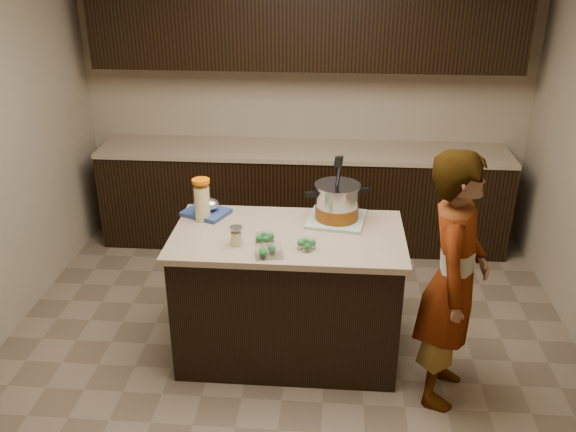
# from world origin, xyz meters

# --- Properties ---
(ground_plane) EXTENTS (4.00, 4.00, 0.00)m
(ground_plane) POSITION_xyz_m (0.00, 0.00, 0.00)
(ground_plane) COLOR brown
(ground_plane) RESTS_ON ground
(room_shell) EXTENTS (4.04, 4.04, 2.72)m
(room_shell) POSITION_xyz_m (0.00, 0.00, 1.71)
(room_shell) COLOR tan
(room_shell) RESTS_ON ground
(back_cabinets) EXTENTS (3.60, 0.63, 2.33)m
(back_cabinets) POSITION_xyz_m (0.00, 1.74, 0.94)
(back_cabinets) COLOR black
(back_cabinets) RESTS_ON ground
(island) EXTENTS (1.46, 0.81, 0.90)m
(island) POSITION_xyz_m (0.00, 0.00, 0.45)
(island) COLOR black
(island) RESTS_ON ground
(dish_towel) EXTENTS (0.41, 0.41, 0.02)m
(dish_towel) POSITION_xyz_m (0.30, 0.22, 0.91)
(dish_towel) COLOR #507750
(dish_towel) RESTS_ON island
(stock_pot) EXTENTS (0.41, 0.37, 0.42)m
(stock_pot) POSITION_xyz_m (0.30, 0.22, 1.02)
(stock_pot) COLOR #B7B7BC
(stock_pot) RESTS_ON dish_towel
(lemonade_pitcher) EXTENTS (0.14, 0.14, 0.28)m
(lemonade_pitcher) POSITION_xyz_m (-0.57, 0.17, 1.03)
(lemonade_pitcher) COLOR #D0C47F
(lemonade_pitcher) RESTS_ON island
(mason_jar) EXTENTS (0.10, 0.10, 0.13)m
(mason_jar) POSITION_xyz_m (-0.30, -0.18, 0.96)
(mason_jar) COLOR #D0C47F
(mason_jar) RESTS_ON island
(broccoli_tub_left) EXTENTS (0.12, 0.12, 0.06)m
(broccoli_tub_left) POSITION_xyz_m (-0.13, -0.14, 0.93)
(broccoli_tub_left) COLOR silver
(broccoli_tub_left) RESTS_ON island
(broccoli_tub_right) EXTENTS (0.12, 0.12, 0.05)m
(broccoli_tub_right) POSITION_xyz_m (0.13, -0.20, 0.92)
(broccoli_tub_right) COLOR silver
(broccoli_tub_right) RESTS_ON island
(broccoli_tub_rect) EXTENTS (0.18, 0.15, 0.06)m
(broccoli_tub_rect) POSITION_xyz_m (-0.09, -0.31, 0.93)
(broccoli_tub_rect) COLOR silver
(broccoli_tub_rect) RESTS_ON island
(blue_tray) EXTENTS (0.35, 0.32, 0.11)m
(blue_tray) POSITION_xyz_m (-0.56, 0.25, 0.94)
(blue_tray) COLOR navy
(blue_tray) RESTS_ON island
(person) EXTENTS (0.52, 0.66, 1.58)m
(person) POSITION_xyz_m (0.98, -0.33, 0.79)
(person) COLOR gray
(person) RESTS_ON ground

